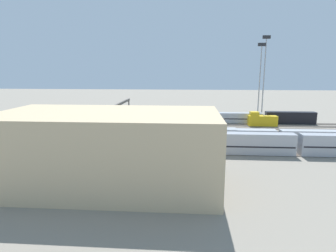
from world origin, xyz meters
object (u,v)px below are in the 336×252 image
object	(u,v)px
train_on_track_3	(24,122)
train_on_track_4	(121,126)
train_on_track_8	(245,143)
train_on_track_6	(188,135)
train_on_track_1	(262,120)
signal_gantry	(114,109)
train_on_track_7	(144,137)
light_mast_0	(260,73)
maintenance_shed	(109,149)
train_on_track_0	(162,117)
light_mast_2	(264,69)

from	to	relation	value
train_on_track_3	train_on_track_4	bearing A→B (deg)	171.90
train_on_track_8	train_on_track_6	world-z (taller)	train_on_track_8
train_on_track_1	signal_gantry	xyz separation A→B (m)	(49.50, 15.00, 5.64)
train_on_track_7	signal_gantry	bearing A→B (deg)	-51.58
light_mast_0	train_on_track_7	bearing A→B (deg)	45.17
maintenance_shed	train_on_track_0	bearing A→B (deg)	-93.15
train_on_track_8	train_on_track_6	distance (m)	16.79
maintenance_shed	light_mast_0	bearing A→B (deg)	-122.39
train_on_track_4	train_on_track_1	bearing A→B (deg)	-162.44
train_on_track_4	train_on_track_1	world-z (taller)	same
train_on_track_8	light_mast_0	bearing A→B (deg)	-106.90
train_on_track_8	light_mast_2	world-z (taller)	light_mast_2
light_mast_2	maintenance_shed	world-z (taller)	light_mast_2
train_on_track_0	light_mast_2	xyz separation A→B (m)	(-38.37, -3.32, 17.93)
train_on_track_3	train_on_track_6	distance (m)	58.30
light_mast_2	signal_gantry	world-z (taller)	light_mast_2
train_on_track_3	light_mast_2	size ratio (longest dim) A/B	0.31
train_on_track_8	train_on_track_7	size ratio (longest dim) A/B	1.51
train_on_track_6	signal_gantry	size ratio (longest dim) A/B	2.12
train_on_track_3	maintenance_shed	xyz separation A→B (m)	(-42.79, 45.07, 4.27)
train_on_track_1	signal_gantry	bearing A→B (deg)	16.86
train_on_track_1	light_mast_0	distance (m)	18.38
train_on_track_7	signal_gantry	world-z (taller)	signal_gantry
train_on_track_6	train_on_track_4	bearing A→B (deg)	-25.22
train_on_track_8	signal_gantry	xyz separation A→B (m)	(36.79, -20.00, 5.21)
train_on_track_8	train_on_track_6	bearing A→B (deg)	-36.58
light_mast_0	light_mast_2	bearing A→B (deg)	-177.80
train_on_track_6	signal_gantry	world-z (taller)	signal_gantry
train_on_track_3	maintenance_shed	size ratio (longest dim) A/B	0.27
train_on_track_3	train_on_track_0	xyz separation A→B (m)	(-46.09, -15.00, -0.10)
light_mast_0	maintenance_shed	distance (m)	75.97
light_mast_2	train_on_track_8	bearing A→B (deg)	71.31
train_on_track_8	train_on_track_0	world-z (taller)	train_on_track_8
train_on_track_4	train_on_track_0	distance (m)	22.82
train_on_track_1	maintenance_shed	distance (m)	68.04
train_on_track_3	maintenance_shed	bearing A→B (deg)	133.51
train_on_track_8	train_on_track_4	xyz separation A→B (m)	(34.70, -20.00, -0.43)
train_on_track_4	maintenance_shed	xyz separation A→B (m)	(-7.68, 40.07, 4.27)
light_mast_0	maintenance_shed	xyz separation A→B (m)	(40.17, 63.33, -12.15)
train_on_track_3	train_on_track_0	bearing A→B (deg)	-161.97
signal_gantry	train_on_track_7	bearing A→B (deg)	128.42
train_on_track_8	maintenance_shed	world-z (taller)	maintenance_shed
train_on_track_3	maintenance_shed	world-z (taller)	maintenance_shed
train_on_track_0	signal_gantry	distance (m)	24.57
signal_gantry	train_on_track_8	bearing A→B (deg)	151.47
train_on_track_3	signal_gantry	size ratio (longest dim) A/B	0.22
train_on_track_8	train_on_track_0	bearing A→B (deg)	-59.33
train_on_track_6	light_mast_0	size ratio (longest dim) A/B	3.24
train_on_track_3	signal_gantry	xyz separation A→B (m)	(-33.02, 5.00, 5.64)
train_on_track_4	light_mast_0	bearing A→B (deg)	-154.07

